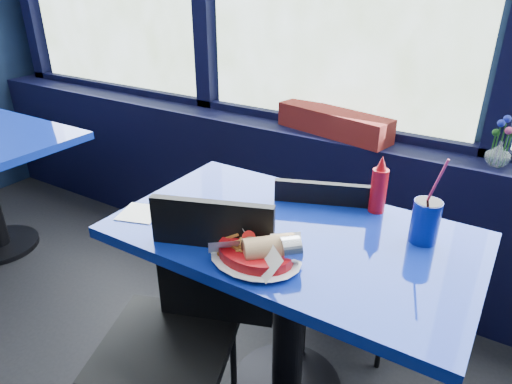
% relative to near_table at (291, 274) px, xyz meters
% --- Properties ---
extents(window_sill, '(5.00, 0.26, 0.80)m').
position_rel_near_table_xyz_m(window_sill, '(-0.30, 0.87, -0.17)').
color(window_sill, black).
rests_on(window_sill, ground).
extents(near_table, '(1.20, 0.70, 0.75)m').
position_rel_near_table_xyz_m(near_table, '(0.00, 0.00, 0.00)').
color(near_table, black).
rests_on(near_table, ground).
extents(chair_near_front, '(0.53, 0.53, 0.91)m').
position_rel_near_table_xyz_m(chair_near_front, '(-0.21, -0.33, -0.05)').
color(chair_near_front, black).
rests_on(chair_near_front, ground).
extents(chair_near_back, '(0.49, 0.49, 0.83)m').
position_rel_near_table_xyz_m(chair_near_back, '(0.04, 0.33, -0.09)').
color(chair_near_back, black).
rests_on(chair_near_back, ground).
extents(planter_box, '(0.62, 0.28, 0.12)m').
position_rel_near_table_xyz_m(planter_box, '(-0.23, 0.86, 0.29)').
color(planter_box, maroon).
rests_on(planter_box, window_sill).
extents(flower_vase, '(0.12, 0.13, 0.21)m').
position_rel_near_table_xyz_m(flower_vase, '(0.51, 0.84, 0.30)').
color(flower_vase, silver).
rests_on(flower_vase, window_sill).
extents(food_basket, '(0.31, 0.31, 0.09)m').
position_rel_near_table_xyz_m(food_basket, '(-0.00, -0.22, 0.22)').
color(food_basket, '#B00B11').
rests_on(food_basket, near_table).
extents(ketchup_bottle, '(0.06, 0.06, 0.22)m').
position_rel_near_table_xyz_m(ketchup_bottle, '(0.19, 0.28, 0.28)').
color(ketchup_bottle, '#B00B11').
rests_on(ketchup_bottle, near_table).
extents(soda_cup, '(0.09, 0.09, 0.30)m').
position_rel_near_table_xyz_m(soda_cup, '(0.38, 0.16, 0.26)').
color(soda_cup, navy).
rests_on(soda_cup, near_table).
extents(napkin, '(0.17, 0.17, 0.00)m').
position_rel_near_table_xyz_m(napkin, '(-0.52, -0.19, 0.18)').
color(napkin, white).
rests_on(napkin, near_table).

